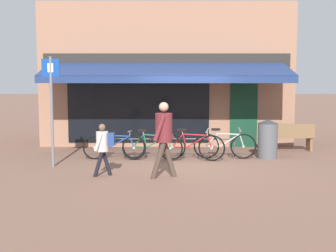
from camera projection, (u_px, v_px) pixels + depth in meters
name	position (u px, v px, depth m)	size (l,w,h in m)	color
ground_plane	(189.00, 164.00, 11.08)	(160.00, 160.00, 0.00)	brown
shop_front	(169.00, 76.00, 15.28)	(8.50, 4.67, 4.77)	#9E7056
bike_rack_rail	(170.00, 141.00, 11.82)	(3.83, 0.04, 0.57)	#47494F
bicycle_blue	(116.00, 146.00, 11.64)	(1.78, 0.52, 0.82)	black
bicycle_green	(154.00, 146.00, 11.64)	(1.72, 0.65, 0.83)	black
bicycle_red	(194.00, 146.00, 11.48)	(1.80, 0.66, 0.89)	black
bicycle_silver	(227.00, 145.00, 11.73)	(1.75, 0.52, 0.87)	black
pedestrian_adult	(166.00, 132.00, 9.34)	(0.59, 0.61, 1.71)	#47382D
pedestrian_child	(105.00, 144.00, 9.51)	(0.49, 0.45, 1.21)	black
litter_bin	(270.00, 139.00, 11.83)	(0.56, 0.56, 1.10)	#515459
parking_sign	(53.00, 101.00, 10.50)	(0.44, 0.07, 2.77)	slate
park_bench	(290.00, 137.00, 13.07)	(1.62, 0.54, 0.87)	brown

